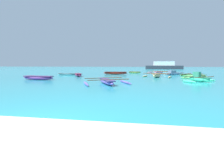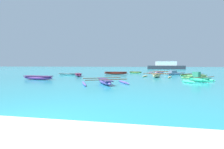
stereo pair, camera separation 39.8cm
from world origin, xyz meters
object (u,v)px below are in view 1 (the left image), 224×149
moored_boat_5 (106,81)px  moored_boat_9 (68,74)px  moored_boat_8 (159,72)px  moored_boat_10 (193,76)px  moored_boat_0 (157,75)px  distant_ferry (164,66)px  moored_boat_3 (135,72)px  moored_boat_2 (115,73)px  moored_boat_6 (199,78)px  moored_boat_7 (38,78)px  moored_boat_1 (174,73)px  moored_boat_4 (78,75)px

moored_boat_5 → moored_boat_9: 13.25m
moored_boat_8 → moored_boat_10: (2.66, -9.81, 0.04)m
moored_boat_0 → moored_boat_8: size_ratio=0.89×
moored_boat_10 → distant_ferry: (3.75, 39.32, 0.96)m
moored_boat_0 → moored_boat_3: (-2.98, 9.55, -0.07)m
moored_boat_2 → moored_boat_6: bearing=-53.1°
moored_boat_9 → moored_boat_10: (18.30, -2.57, 0.07)m
moored_boat_7 → moored_boat_10: (18.19, 5.28, 0.00)m
moored_boat_1 → distant_ferry: size_ratio=0.28×
moored_boat_6 → moored_boat_7: (-17.15, -0.77, -0.07)m
moored_boat_4 → moored_boat_7: moored_boat_7 is taller
moored_boat_2 → moored_boat_7: (-7.40, -10.68, -0.01)m
moored_boat_3 → moored_boat_10: 12.37m
moored_boat_2 → moored_boat_6: moored_boat_6 is taller
moored_boat_4 → moored_boat_5: bearing=4.9°
moored_boat_9 → distant_ferry: (22.05, 36.75, 1.03)m
moored_boat_5 → moored_boat_1: bearing=120.2°
moored_boat_4 → distant_ferry: distant_ferry is taller
moored_boat_2 → moored_boat_6: size_ratio=1.17×
moored_boat_2 → moored_boat_1: bearing=-5.7°
moored_boat_7 → moored_boat_3: bearing=58.5°
moored_boat_1 → moored_boat_2: bearing=148.2°
distant_ferry → moored_boat_8: bearing=-102.3°
moored_boat_5 → moored_boat_4: bearing=-170.4°
moored_boat_0 → moored_boat_8: moored_boat_0 is taller
moored_boat_0 → moored_boat_3: bearing=39.3°
moored_boat_5 → moored_boat_8: (7.28, 17.51, -0.02)m
moored_boat_5 → moored_boat_7: size_ratio=1.22×
moored_boat_1 → moored_boat_2: moored_boat_1 is taller
moored_boat_8 → moored_boat_9: (-15.63, -7.23, -0.02)m
moored_boat_5 → moored_boat_8: bearing=131.6°
moored_boat_0 → moored_boat_7: moored_boat_0 is taller
moored_boat_0 → moored_boat_2: 8.11m
moored_boat_2 → moored_boat_5: size_ratio=0.92×
moored_boat_9 → distant_ferry: bearing=50.8°
moored_boat_4 → moored_boat_9: moored_boat_4 is taller
moored_boat_3 → moored_boat_8: 4.76m
moored_boat_7 → moored_boat_10: size_ratio=1.00×
moored_boat_0 → moored_boat_4: 11.21m
moored_boat_6 → moored_boat_3: bearing=166.0°
moored_boat_7 → distant_ferry: bearing=67.7°
moored_boat_0 → moored_boat_4: (-11.21, -0.04, -0.02)m
moored_boat_10 → moored_boat_2: bearing=-168.4°
moored_boat_2 → moored_boat_8: moored_boat_2 is taller
moored_boat_7 → moored_boat_10: moored_boat_10 is taller
moored_boat_3 → moored_boat_7: bearing=-116.1°
moored_boat_0 → moored_boat_10: size_ratio=1.08×
moored_boat_4 → moored_boat_6: (14.62, -4.82, 0.09)m
moored_boat_6 → moored_boat_9: moored_boat_6 is taller
distant_ferry → moored_boat_1: bearing=-97.9°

